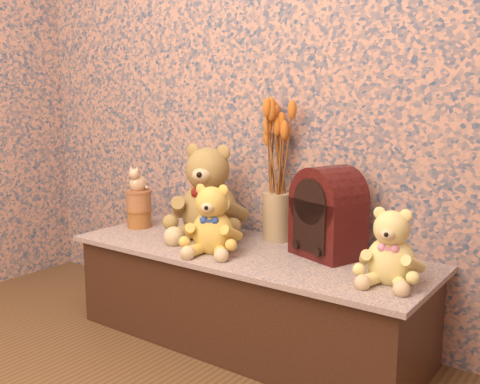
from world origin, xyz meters
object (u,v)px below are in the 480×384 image
object	(u,v)px
teddy_small	(392,242)
cathedral_radio	(328,211)
teddy_medium	(213,216)
cat_figurine	(138,178)
ceramic_vase	(277,217)
biscuit_tin_lower	(139,219)
teddy_large	(209,187)

from	to	relation	value
teddy_small	cathedral_radio	distance (m)	0.34
cathedral_radio	teddy_medium	bearing A→B (deg)	-131.92
cathedral_radio	teddy_small	bearing A→B (deg)	-6.15
cathedral_radio	cat_figurine	distance (m)	0.93
teddy_small	ceramic_vase	bearing A→B (deg)	150.53
teddy_small	cat_figurine	world-z (taller)	cat_figurine
biscuit_tin_lower	ceramic_vase	bearing A→B (deg)	15.81
cat_figurine	ceramic_vase	bearing A→B (deg)	2.86
teddy_medium	biscuit_tin_lower	bearing A→B (deg)	144.67
teddy_small	biscuit_tin_lower	world-z (taller)	teddy_small
teddy_small	teddy_large	bearing A→B (deg)	164.48
teddy_small	cathedral_radio	xyz separation A→B (m)	(-0.31, 0.15, 0.04)
biscuit_tin_lower	cathedral_radio	bearing A→B (deg)	5.71
teddy_large	teddy_small	distance (m)	0.88
teddy_small	teddy_medium	bearing A→B (deg)	177.62
teddy_small	cathedral_radio	size ratio (longest dim) A/B	0.77
teddy_small	biscuit_tin_lower	bearing A→B (deg)	169.94
teddy_large	ceramic_vase	xyz separation A→B (m)	(0.27, 0.12, -0.12)
teddy_medium	cat_figurine	xyz separation A→B (m)	(-0.53, 0.12, 0.09)
teddy_large	cathedral_radio	size ratio (longest dim) A/B	1.24
teddy_medium	ceramic_vase	xyz separation A→B (m)	(0.11, 0.30, -0.04)
teddy_large	biscuit_tin_lower	world-z (taller)	teddy_large
teddy_medium	teddy_small	world-z (taller)	teddy_medium
teddy_large	cat_figurine	xyz separation A→B (m)	(-0.37, -0.07, 0.02)
cat_figurine	teddy_small	bearing A→B (deg)	-15.58
teddy_small	cat_figurine	bearing A→B (deg)	169.94
teddy_small	cat_figurine	size ratio (longest dim) A/B	2.24
ceramic_vase	cat_figurine	world-z (taller)	cat_figurine
cathedral_radio	cat_figurine	size ratio (longest dim) A/B	2.90
biscuit_tin_lower	cat_figurine	bearing A→B (deg)	0.00
ceramic_vase	cat_figurine	size ratio (longest dim) A/B	1.69
teddy_medium	cat_figurine	world-z (taller)	cat_figurine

